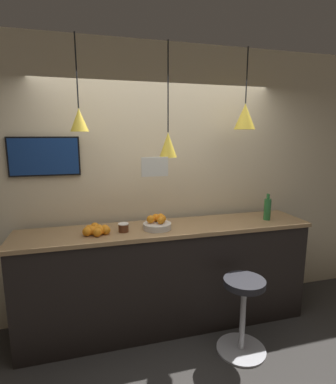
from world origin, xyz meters
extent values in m
plane|color=#33302D|center=(0.00, 0.00, 0.00)|extent=(14.00, 14.00, 0.00)
cube|color=beige|center=(0.00, 0.96, 1.45)|extent=(8.00, 0.06, 2.90)
cube|color=black|center=(0.00, 0.56, 0.52)|extent=(2.89, 0.53, 1.03)
cube|color=#99754C|center=(0.00, 0.56, 1.05)|extent=(2.93, 0.57, 0.04)
cylinder|color=#B7B7BC|center=(0.55, 0.00, 0.01)|extent=(0.45, 0.45, 0.02)
cylinder|color=#B7B7BC|center=(0.55, 0.00, 0.33)|extent=(0.05, 0.05, 0.63)
cylinder|color=#232328|center=(0.55, 0.00, 0.68)|extent=(0.37, 0.37, 0.06)
cylinder|color=beige|center=(-0.12, 0.52, 1.10)|extent=(0.27, 0.27, 0.06)
sphere|color=orange|center=(-0.07, 0.59, 1.17)|extent=(0.07, 0.07, 0.07)
sphere|color=orange|center=(-0.09, 0.48, 1.17)|extent=(0.07, 0.07, 0.07)
sphere|color=orange|center=(-0.07, 0.52, 1.17)|extent=(0.08, 0.08, 0.08)
sphere|color=orange|center=(-0.18, 0.53, 1.17)|extent=(0.08, 0.08, 0.08)
sphere|color=orange|center=(-0.12, 0.58, 1.17)|extent=(0.08, 0.08, 0.08)
sphere|color=orange|center=(-0.67, 0.52, 1.11)|extent=(0.07, 0.07, 0.07)
sphere|color=orange|center=(-0.61, 0.48, 1.11)|extent=(0.08, 0.08, 0.08)
sphere|color=orange|center=(-0.69, 0.44, 1.11)|extent=(0.08, 0.08, 0.08)
sphere|color=orange|center=(-0.76, 0.54, 1.12)|extent=(0.08, 0.08, 0.08)
sphere|color=orange|center=(-0.69, 0.58, 1.11)|extent=(0.07, 0.07, 0.07)
sphere|color=orange|center=(-0.68, 0.49, 1.11)|extent=(0.08, 0.08, 0.08)
sphere|color=orange|center=(-0.66, 0.48, 1.12)|extent=(0.08, 0.08, 0.08)
sphere|color=orange|center=(-0.66, 0.51, 1.11)|extent=(0.07, 0.07, 0.07)
sphere|color=orange|center=(-0.62, 0.50, 1.12)|extent=(0.09, 0.09, 0.09)
sphere|color=orange|center=(-0.74, 0.50, 1.12)|extent=(0.09, 0.09, 0.09)
sphere|color=orange|center=(-0.71, 0.51, 1.11)|extent=(0.08, 0.08, 0.08)
sphere|color=orange|center=(-0.67, 0.57, 1.11)|extent=(0.07, 0.07, 0.07)
sphere|color=orange|center=(-0.78, 0.48, 1.12)|extent=(0.08, 0.08, 0.08)
sphere|color=orange|center=(-0.71, 0.60, 1.12)|extent=(0.08, 0.08, 0.08)
cylinder|color=#286B33|center=(1.09, 0.52, 1.19)|extent=(0.07, 0.07, 0.23)
cylinder|color=#286B33|center=(1.09, 0.52, 1.33)|extent=(0.03, 0.03, 0.06)
cylinder|color=#562D19|center=(-0.45, 0.52, 1.11)|extent=(0.09, 0.09, 0.07)
cylinder|color=white|center=(-0.45, 0.52, 1.15)|extent=(0.10, 0.10, 0.01)
cylinder|color=black|center=(-0.79, 0.56, 2.50)|extent=(0.01, 0.01, 0.61)
cone|color=gold|center=(-0.79, 0.56, 2.10)|extent=(0.16, 0.16, 0.20)
sphere|color=#F9EFCC|center=(-0.79, 0.56, 2.02)|extent=(0.04, 0.04, 0.04)
cylinder|color=black|center=(0.00, 0.56, 2.40)|extent=(0.01, 0.01, 0.81)
cone|color=gold|center=(0.00, 0.56, 1.88)|extent=(0.17, 0.17, 0.23)
sphere|color=#F9EFCC|center=(0.00, 0.56, 1.78)|extent=(0.04, 0.04, 0.04)
cylinder|color=black|center=(0.79, 0.56, 2.54)|extent=(0.01, 0.01, 0.52)
cone|color=gold|center=(0.79, 0.56, 2.15)|extent=(0.21, 0.21, 0.25)
sphere|color=#F9EFCC|center=(0.79, 0.56, 2.04)|extent=(0.04, 0.04, 0.04)
cube|color=black|center=(-1.14, 0.91, 1.77)|extent=(0.65, 0.04, 0.38)
cube|color=navy|center=(-1.14, 0.89, 1.77)|extent=(0.62, 0.01, 0.35)
cube|color=silver|center=(-0.18, 0.36, 1.70)|extent=(0.24, 0.01, 0.17)
camera|label=1|loc=(-0.76, -2.19, 1.97)|focal=28.00mm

